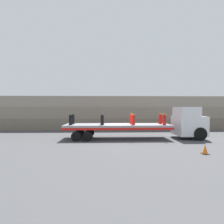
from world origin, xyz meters
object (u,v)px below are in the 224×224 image
(fire_hydrant_black_far_0, at_px, (73,119))
(fire_hydrant_red_far_3, at_px, (160,119))
(flatbed_trailer, at_px, (112,127))
(fire_hydrant_black_near_0, at_px, (71,120))
(fire_hydrant_black_near_1, at_px, (102,120))
(fire_hydrant_red_near_2, at_px, (134,120))
(truck_cab, at_px, (189,123))
(fire_hydrant_black_far_1, at_px, (102,119))
(fire_hydrant_red_near_3, at_px, (164,120))
(traffic_cone, at_px, (205,149))
(fire_hydrant_red_far_2, at_px, (132,119))

(fire_hydrant_black_far_0, xyz_separation_m, fire_hydrant_red_far_3, (8.22, 0.00, 0.00))
(flatbed_trailer, relative_size, fire_hydrant_red_far_3, 10.12)
(fire_hydrant_black_near_0, distance_m, fire_hydrant_black_near_1, 2.74)
(fire_hydrant_black_far_0, relative_size, fire_hydrant_red_near_2, 1.00)
(truck_cab, distance_m, fire_hydrant_black_near_0, 10.74)
(fire_hydrant_black_far_1, xyz_separation_m, fire_hydrant_red_near_3, (5.48, -1.10, 0.00))
(fire_hydrant_red_near_2, xyz_separation_m, traffic_cone, (3.56, -4.94, -1.48))
(fire_hydrant_black_near_1, bearing_deg, fire_hydrant_black_far_0, 158.07)
(fire_hydrant_black_far_0, distance_m, fire_hydrant_red_far_3, 8.22)
(fire_hydrant_red_near_3, distance_m, traffic_cone, 5.22)
(fire_hydrant_black_near_0, relative_size, traffic_cone, 1.62)
(fire_hydrant_black_far_0, height_order, traffic_cone, fire_hydrant_black_far_0)
(flatbed_trailer, height_order, fire_hydrant_black_far_0, fire_hydrant_black_far_0)
(fire_hydrant_black_far_1, bearing_deg, fire_hydrant_black_near_0, -158.07)
(truck_cab, bearing_deg, flatbed_trailer, 180.00)
(fire_hydrant_red_far_2, bearing_deg, fire_hydrant_red_near_2, -90.00)
(truck_cab, height_order, fire_hydrant_black_far_0, truck_cab)
(fire_hydrant_black_far_0, bearing_deg, fire_hydrant_red_far_3, 0.00)
(fire_hydrant_black_near_0, xyz_separation_m, fire_hydrant_red_near_3, (8.22, 0.00, 0.00))
(fire_hydrant_black_near_1, bearing_deg, fire_hydrant_red_far_2, 21.93)
(flatbed_trailer, distance_m, fire_hydrant_black_near_1, 1.25)
(fire_hydrant_black_near_0, xyz_separation_m, traffic_cone, (9.03, -4.94, -1.48))
(fire_hydrant_black_near_1, xyz_separation_m, fire_hydrant_red_near_3, (5.48, 0.00, 0.00))
(fire_hydrant_black_near_0, height_order, fire_hydrant_red_far_3, same)
(fire_hydrant_red_near_3, bearing_deg, fire_hydrant_red_far_2, 158.07)
(fire_hydrant_black_far_0, height_order, fire_hydrant_red_near_2, same)
(flatbed_trailer, bearing_deg, fire_hydrant_red_far_3, 6.86)
(traffic_cone, bearing_deg, fire_hydrant_red_near_2, 125.73)
(fire_hydrant_black_far_0, bearing_deg, fire_hydrant_black_far_1, 0.00)
(fire_hydrant_black_far_0, distance_m, traffic_cone, 10.97)
(fire_hydrant_black_far_0, xyz_separation_m, fire_hydrant_red_near_3, (8.22, -1.10, 0.00))
(fire_hydrant_black_far_0, height_order, fire_hydrant_red_far_2, same)
(fire_hydrant_black_far_0, xyz_separation_m, fire_hydrant_black_near_1, (2.74, -1.10, 0.00))
(traffic_cone, bearing_deg, flatbed_trailer, 134.49)
(fire_hydrant_black_near_0, xyz_separation_m, fire_hydrant_black_far_1, (2.74, 1.10, 0.00))
(fire_hydrant_black_near_0, bearing_deg, traffic_cone, -28.69)
(flatbed_trailer, bearing_deg, fire_hydrant_red_far_2, 16.67)
(truck_cab, xyz_separation_m, fire_hydrant_black_near_1, (-7.98, -0.55, 0.32))
(fire_hydrant_red_far_2, height_order, traffic_cone, fire_hydrant_red_far_2)
(fire_hydrant_black_near_1, bearing_deg, fire_hydrant_red_far_3, 11.38)
(truck_cab, bearing_deg, fire_hydrant_red_far_3, 167.58)
(fire_hydrant_black_far_1, xyz_separation_m, fire_hydrant_red_far_3, (5.48, 0.00, 0.00))
(fire_hydrant_black_far_1, xyz_separation_m, traffic_cone, (6.30, -6.05, -1.48))
(truck_cab, relative_size, fire_hydrant_black_near_0, 3.09)
(fire_hydrant_black_near_1, bearing_deg, fire_hydrant_black_near_0, 180.00)
(fire_hydrant_red_near_2, relative_size, traffic_cone, 1.62)
(fire_hydrant_black_near_0, distance_m, fire_hydrant_red_near_2, 5.48)
(fire_hydrant_black_near_1, relative_size, fire_hydrant_red_near_3, 1.00)
(truck_cab, height_order, fire_hydrant_black_near_0, truck_cab)
(fire_hydrant_black_near_1, relative_size, fire_hydrant_red_far_3, 1.00)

